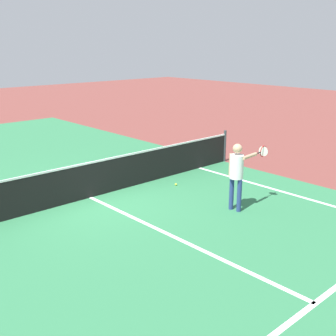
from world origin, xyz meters
TOP-DOWN VIEW (x-y plane):
  - ground_plane at (0.00, 0.00)m, footprint 60.00×60.00m
  - court_surface_inbounds at (0.00, 0.00)m, footprint 10.62×24.40m
  - line_service_near at (0.00, -6.40)m, footprint 8.22×0.10m
  - line_center_service at (0.00, -3.20)m, footprint 0.10×6.40m
  - net at (0.00, 0.00)m, footprint 10.77×0.09m
  - player_near at (2.13, -3.10)m, footprint 1.22×0.42m
  - tennis_ball_near_net at (2.33, -0.79)m, footprint 0.07×0.07m

SIDE VIEW (x-z plane):
  - ground_plane at x=0.00m, z-range 0.00..0.00m
  - court_surface_inbounds at x=0.00m, z-range 0.00..0.00m
  - line_service_near at x=0.00m, z-range 0.00..0.01m
  - line_center_service at x=0.00m, z-range 0.00..0.01m
  - tennis_ball_near_net at x=2.33m, z-range 0.00..0.07m
  - net at x=0.00m, z-range -0.04..1.03m
  - player_near at x=2.13m, z-range 0.20..1.84m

